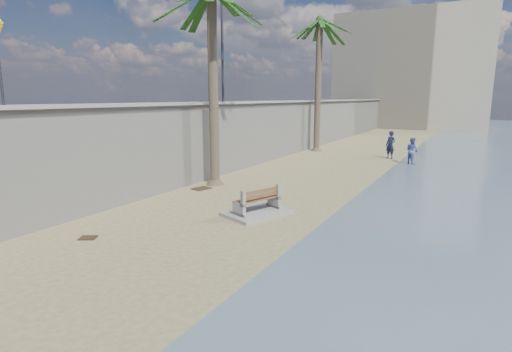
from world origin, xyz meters
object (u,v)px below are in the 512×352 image
at_px(person_b, 412,149).
at_px(person_a, 391,143).
at_px(bench_far, 257,203).
at_px(palm_back, 320,23).

bearing_deg(person_b, person_a, -3.00).
bearing_deg(bench_far, person_b, 77.64).
bearing_deg(palm_back, person_a, -13.94).
height_order(bench_far, person_b, person_b).
relative_size(palm_back, person_a, 4.95).
bearing_deg(bench_far, person_a, 84.43).
bearing_deg(palm_back, person_b, -21.93).
bearing_deg(person_a, person_b, -17.43).
xyz_separation_m(bench_far, person_b, (2.93, 13.36, 0.48)).
relative_size(person_a, person_b, 1.16).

